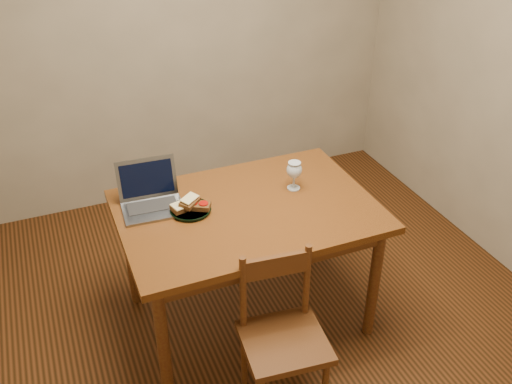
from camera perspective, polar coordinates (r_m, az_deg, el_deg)
name	(u,v)px	position (r m, az deg, el deg)	size (l,w,h in m)	color
floor	(269,321)	(3.35, 1.29, -12.74)	(3.20, 3.20, 0.02)	black
back_wall	(176,20)	(4.05, -7.96, 16.64)	(3.20, 0.02, 2.60)	gray
table	(248,222)	(2.96, -0.85, -2.99)	(1.30, 0.90, 0.74)	#4B240C
chair	(283,331)	(2.67, 2.72, -13.68)	(0.41, 0.40, 0.41)	#421B0D
plate	(191,210)	(2.90, -6.56, -1.80)	(0.21, 0.21, 0.02)	black
sandwich_cheese	(183,206)	(2.88, -7.31, -1.39)	(0.12, 0.07, 0.04)	#381E0C
sandwich_tomato	(198,205)	(2.88, -5.78, -1.29)	(0.12, 0.07, 0.04)	#381E0C
sandwich_top	(190,201)	(2.87, -6.65, -0.92)	(0.11, 0.07, 0.03)	#381E0C
milk_glass	(294,175)	(3.04, 3.83, 1.67)	(0.08, 0.08, 0.16)	white
laptop	(150,195)	(2.96, -10.53, -0.25)	(0.32, 0.30, 0.22)	slate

